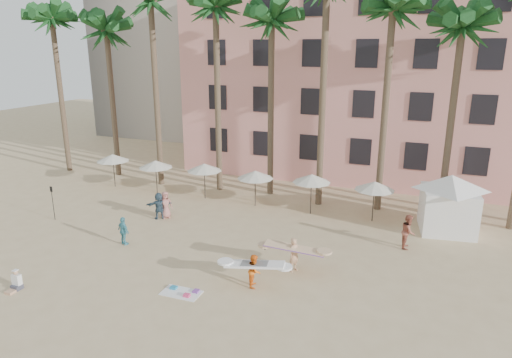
{
  "coord_description": "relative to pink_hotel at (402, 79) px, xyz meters",
  "views": [
    {
      "loc": [
        10.29,
        -15.34,
        10.76
      ],
      "look_at": [
        1.68,
        6.0,
        4.0
      ],
      "focal_mm": 32.0,
      "sensor_mm": 36.0,
      "label": 1
    }
  ],
  "objects": [
    {
      "name": "palm_row",
      "position": [
        -6.49,
        -11.0,
        4.97
      ],
      "size": [
        44.4,
        5.4,
        16.3
      ],
      "color": "brown",
      "rests_on": "ground"
    },
    {
      "name": "seated_man",
      "position": [
        -13.87,
        -28.17,
        -7.67
      ],
      "size": [
        0.42,
        0.73,
        0.95
      ],
      "color": "#3F3F4C",
      "rests_on": "ground"
    },
    {
      "name": "beach_towel",
      "position": [
        -6.66,
        -25.59,
        -7.97
      ],
      "size": [
        1.82,
        1.04,
        0.14
      ],
      "color": "white",
      "rests_on": "ground"
    },
    {
      "name": "cabana",
      "position": [
        4.35,
        -13.37,
        -5.93
      ],
      "size": [
        5.13,
        5.13,
        3.5
      ],
      "color": "white",
      "rests_on": "ground"
    },
    {
      "name": "beachgoers",
      "position": [
        -8.12,
        -18.26,
        -7.11
      ],
      "size": [
        16.34,
        6.34,
        1.91
      ],
      "color": "#A45844",
      "rests_on": "ground"
    },
    {
      "name": "umbrella_row",
      "position": [
        -10.0,
        -13.5,
        -5.67
      ],
      "size": [
        22.5,
        2.7,
        2.73
      ],
      "color": "#332B23",
      "rests_on": "ground"
    },
    {
      "name": "pink_hotel",
      "position": [
        0.0,
        0.0,
        0.0
      ],
      "size": [
        35.0,
        14.0,
        16.0
      ],
      "primitive_type": "cube",
      "color": "pink",
      "rests_on": "ground"
    },
    {
      "name": "ground",
      "position": [
        -7.0,
        -26.0,
        -8.0
      ],
      "size": [
        120.0,
        120.0,
        0.0
      ],
      "primitive_type": "plane",
      "color": "#D1B789",
      "rests_on": "ground"
    },
    {
      "name": "carrier_white",
      "position": [
        -3.88,
        -23.77,
        -7.15
      ],
      "size": [
        2.85,
        1.26,
        1.57
      ],
      "color": "orange",
      "rests_on": "ground"
    },
    {
      "name": "paddle",
      "position": [
        -18.95,
        -20.79,
        -6.59
      ],
      "size": [
        0.18,
        0.04,
        2.23
      ],
      "color": "black",
      "rests_on": "ground"
    },
    {
      "name": "carrier_yellow",
      "position": [
        -2.62,
        -21.68,
        -7.02
      ],
      "size": [
        3.01,
        1.11,
        1.74
      ],
      "color": "tan",
      "rests_on": "ground"
    }
  ]
}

